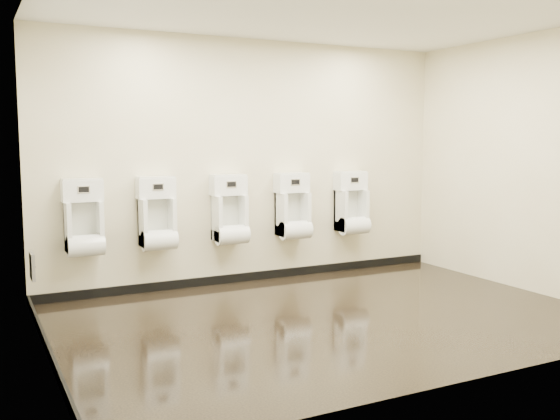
% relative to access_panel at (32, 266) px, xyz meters
% --- Properties ---
extents(ground, '(5.00, 3.50, 0.00)m').
position_rel_access_panel_xyz_m(ground, '(2.48, -1.20, -0.50)').
color(ground, black).
rests_on(ground, ground).
extents(ceiling, '(5.00, 3.50, 0.00)m').
position_rel_access_panel_xyz_m(ceiling, '(2.48, -1.20, 2.30)').
color(ceiling, silver).
extents(back_wall, '(5.00, 0.02, 2.80)m').
position_rel_access_panel_xyz_m(back_wall, '(2.48, 0.55, 0.90)').
color(back_wall, beige).
rests_on(back_wall, ground).
extents(front_wall, '(5.00, 0.02, 2.80)m').
position_rel_access_panel_xyz_m(front_wall, '(2.48, -2.95, 0.90)').
color(front_wall, beige).
rests_on(front_wall, ground).
extents(left_wall, '(0.02, 3.50, 2.80)m').
position_rel_access_panel_xyz_m(left_wall, '(-0.02, -1.20, 0.90)').
color(left_wall, beige).
rests_on(left_wall, ground).
extents(right_wall, '(0.02, 3.50, 2.80)m').
position_rel_access_panel_xyz_m(right_wall, '(4.98, -1.20, 0.90)').
color(right_wall, beige).
rests_on(right_wall, ground).
extents(tile_overlay_left, '(0.01, 3.50, 2.80)m').
position_rel_access_panel_xyz_m(tile_overlay_left, '(-0.01, -1.20, 0.90)').
color(tile_overlay_left, silver).
rests_on(tile_overlay_left, ground).
extents(skirting_back, '(5.00, 0.02, 0.10)m').
position_rel_access_panel_xyz_m(skirting_back, '(2.48, 0.54, -0.45)').
color(skirting_back, black).
rests_on(skirting_back, ground).
extents(skirting_left, '(0.02, 3.50, 0.10)m').
position_rel_access_panel_xyz_m(skirting_left, '(-0.01, -1.20, -0.45)').
color(skirting_left, black).
rests_on(skirting_left, ground).
extents(access_panel, '(0.04, 0.25, 0.25)m').
position_rel_access_panel_xyz_m(access_panel, '(0.00, 0.00, 0.00)').
color(access_panel, '#9E9EA3').
rests_on(access_panel, left_wall).
extents(urinal_0, '(0.41, 0.31, 0.77)m').
position_rel_access_panel_xyz_m(urinal_0, '(0.54, 0.41, 0.32)').
color(urinal_0, white).
rests_on(urinal_0, back_wall).
extents(urinal_1, '(0.41, 0.31, 0.77)m').
position_rel_access_panel_xyz_m(urinal_1, '(1.30, 0.41, 0.32)').
color(urinal_1, white).
rests_on(urinal_1, back_wall).
extents(urinal_2, '(0.41, 0.31, 0.77)m').
position_rel_access_panel_xyz_m(urinal_2, '(2.14, 0.41, 0.32)').
color(urinal_2, white).
rests_on(urinal_2, back_wall).
extents(urinal_3, '(0.41, 0.31, 0.77)m').
position_rel_access_panel_xyz_m(urinal_3, '(2.94, 0.41, 0.32)').
color(urinal_3, white).
rests_on(urinal_3, back_wall).
extents(urinal_4, '(0.41, 0.31, 0.77)m').
position_rel_access_panel_xyz_m(urinal_4, '(3.77, 0.41, 0.32)').
color(urinal_4, white).
rests_on(urinal_4, back_wall).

